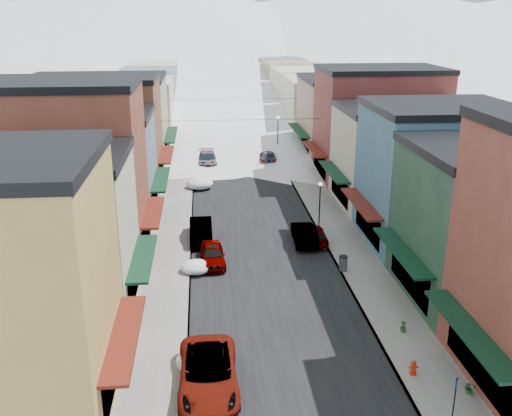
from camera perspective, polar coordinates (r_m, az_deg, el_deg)
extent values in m
cube|color=black|center=(79.97, -2.50, 6.92)|extent=(10.00, 160.00, 0.01)
cube|color=gray|center=(79.90, -7.26, 6.83)|extent=(3.20, 160.00, 0.15)
cube|color=gray|center=(80.55, 2.23, 7.06)|extent=(3.20, 160.00, 0.15)
cube|color=slate|center=(79.87, -6.15, 6.87)|extent=(0.10, 160.00, 0.15)
cube|color=slate|center=(80.36, 1.13, 7.05)|extent=(0.10, 160.00, 0.15)
cube|color=#621A10|center=(26.11, -13.01, -12.40)|extent=(1.20, 7.22, 0.15)
cube|color=beige|center=(34.20, -20.78, -3.03)|extent=(10.00, 8.00, 9.00)
cube|color=black|center=(32.83, -21.73, 4.69)|extent=(10.20, 8.20, 0.50)
cube|color=#0D301D|center=(33.62, -11.26, -4.89)|extent=(1.20, 6.80, 0.15)
cube|color=brown|center=(41.23, -18.95, 3.02)|extent=(11.00, 8.00, 12.00)
cube|color=black|center=(40.09, -19.91, 11.64)|extent=(11.20, 8.20, 0.50)
cube|color=#621A10|center=(41.04, -10.24, -0.41)|extent=(1.20, 6.80, 0.15)
cube|color=slate|center=(49.59, -16.04, 3.78)|extent=(10.00, 9.00, 8.50)
cube|color=black|center=(48.67, -16.52, 8.89)|extent=(10.20, 9.20, 0.50)
cube|color=#0D301D|center=(49.13, -9.50, 2.85)|extent=(1.20, 7.65, 0.15)
cube|color=brown|center=(58.18, -15.59, 6.99)|extent=(12.00, 9.00, 10.50)
cube|color=black|center=(57.37, -16.08, 12.37)|extent=(12.20, 9.20, 0.50)
cube|color=#621A10|center=(57.82, -8.94, 5.30)|extent=(1.20, 7.65, 0.15)
cube|color=tan|center=(67.82, -13.33, 8.36)|extent=(10.00, 11.00, 9.50)
cube|color=black|center=(67.13, -13.65, 12.55)|extent=(10.20, 11.20, 0.50)
cube|color=#0D301D|center=(67.57, -8.49, 7.28)|extent=(1.20, 9.35, 0.15)
cube|color=#0D301D|center=(27.53, 20.58, -11.45)|extent=(1.20, 7.65, 0.15)
cube|color=#1C3C2A|center=(36.70, 22.79, -1.82)|extent=(10.00, 9.00, 9.00)
cube|color=black|center=(35.43, 23.76, 5.39)|extent=(10.20, 9.20, 0.50)
cube|color=#0D301D|center=(34.92, 14.36, -4.21)|extent=(1.20, 7.65, 0.15)
cube|color=#36617B|center=(44.26, 17.60, 2.86)|extent=(10.00, 9.00, 10.00)
cube|color=black|center=(43.19, 18.29, 9.56)|extent=(10.20, 9.20, 0.50)
cube|color=#621A10|center=(42.93, 10.45, 0.44)|extent=(1.20, 7.65, 0.15)
cube|color=#BCB298|center=(52.72, 14.34, 4.80)|extent=(11.00, 9.00, 8.50)
cube|color=black|center=(51.86, 14.74, 9.62)|extent=(11.20, 9.20, 0.50)
cube|color=#0D301D|center=(51.27, 7.79, 3.61)|extent=(1.20, 7.65, 0.15)
cube|color=maroon|center=(60.96, 12.11, 8.02)|extent=(12.00, 9.00, 11.00)
cube|color=black|center=(60.18, 12.49, 13.40)|extent=(12.20, 9.20, 0.50)
cube|color=#621A10|center=(59.80, 5.87, 5.88)|extent=(1.20, 7.65, 0.15)
cube|color=#8F715D|center=(70.33, 8.87, 8.79)|extent=(10.00, 11.00, 9.00)
cube|color=black|center=(69.68, 9.07, 12.64)|extent=(10.20, 11.20, 0.50)
cube|color=#0D301D|center=(69.42, 4.29, 7.74)|extent=(1.20, 9.35, 0.15)
cube|color=gray|center=(81.57, -11.55, 9.65)|extent=(9.00, 13.00, 8.00)
cube|color=gray|center=(82.77, 6.19, 10.05)|extent=(9.00, 13.00, 8.00)
cube|color=gray|center=(95.36, -10.72, 10.99)|extent=(9.00, 13.00, 8.00)
cube|color=gray|center=(96.39, 4.53, 11.34)|extent=(9.00, 13.00, 8.00)
cube|color=gray|center=(109.20, -10.10, 12.00)|extent=(9.00, 13.00, 8.00)
cube|color=gray|center=(110.10, 3.28, 12.30)|extent=(9.00, 13.00, 8.00)
cube|color=gray|center=(123.08, -9.62, 12.77)|extent=(9.00, 13.00, 8.00)
cube|color=gray|center=(123.88, 2.29, 13.05)|extent=(9.00, 13.00, 8.00)
cube|color=silver|center=(243.40, -4.68, 16.33)|extent=(360.00, 40.00, 12.00)
cone|color=white|center=(294.30, -11.09, 18.63)|extent=(300.00, 300.00, 34.00)
cone|color=white|center=(297.48, 9.46, 18.34)|extent=(320.00, 320.00, 30.00)
cylinder|color=black|center=(59.19, -1.54, 8.80)|extent=(16.40, 0.04, 0.04)
cylinder|color=black|center=(73.97, -2.36, 10.82)|extent=(16.40, 0.04, 0.04)
imported|color=white|center=(27.45, -4.79, -16.15)|extent=(2.72, 5.88, 1.63)
imported|color=#AEB0B7|center=(39.73, -4.35, -4.68)|extent=(1.84, 4.17, 1.40)
imported|color=black|center=(43.80, -5.54, -2.29)|extent=(1.74, 4.85, 1.59)
imported|color=gray|center=(65.50, -4.90, 4.88)|extent=(2.25, 5.38, 1.55)
imported|color=black|center=(43.34, 4.84, -2.55)|extent=(1.83, 4.71, 1.53)
imported|color=gray|center=(43.54, 5.87, -2.59)|extent=(1.62, 4.01, 1.36)
imported|color=black|center=(66.59, 1.15, 5.13)|extent=(2.29, 5.08, 1.44)
imported|color=gray|center=(71.18, -2.84, 5.97)|extent=(1.90, 4.07, 1.35)
imported|color=silver|center=(87.78, -1.93, 8.53)|extent=(3.23, 5.99, 1.60)
cylinder|color=red|center=(29.43, 15.40, -15.64)|extent=(0.33, 0.33, 0.10)
cylinder|color=red|center=(29.29, 15.45, -15.24)|extent=(0.24, 0.24, 0.59)
sphere|color=red|center=(29.11, 15.51, -14.69)|extent=(0.26, 0.26, 0.26)
cylinder|color=red|center=(29.24, 15.46, -15.08)|extent=(0.44, 0.10, 0.10)
cylinder|color=black|center=(26.56, 19.24, -17.61)|extent=(0.06, 0.06, 2.11)
cube|color=#1C4C9B|center=(26.13, 19.42, -16.25)|extent=(0.06, 0.29, 0.38)
cylinder|color=#515255|center=(38.87, 8.71, -5.51)|extent=(0.56, 0.56, 0.97)
cylinder|color=black|center=(38.67, 8.74, -4.83)|extent=(0.60, 0.60, 0.06)
cylinder|color=black|center=(46.39, 6.30, -1.88)|extent=(0.26, 0.26, 0.09)
cylinder|color=black|center=(45.81, 6.38, 0.13)|extent=(0.11, 0.11, 3.53)
sphere|color=white|center=(45.24, 6.46, 2.40)|extent=(0.32, 0.32, 0.32)
cylinder|color=black|center=(70.62, 2.17, 5.48)|extent=(0.33, 0.33, 0.11)
cylinder|color=black|center=(70.16, 2.19, 7.17)|extent=(0.13, 0.13, 4.35)
sphere|color=white|center=(69.72, 2.22, 9.05)|extent=(0.39, 0.39, 0.39)
imported|color=#2A5A28|center=(28.82, 20.59, -16.50)|extent=(0.58, 0.53, 0.56)
imported|color=#2C5225|center=(32.55, 14.50, -11.41)|extent=(0.38, 0.38, 0.62)
ellipsoid|color=white|center=(28.87, -5.41, -14.87)|extent=(2.57, 2.17, 1.09)
ellipsoid|color=white|center=(30.02, -5.02, -14.02)|extent=(1.10, 0.99, 0.55)
ellipsoid|color=white|center=(38.59, -6.01, -5.89)|extent=(2.09, 1.77, 0.89)
ellipsoid|color=white|center=(39.77, -5.70, -5.45)|extent=(0.89, 0.81, 0.45)
ellipsoid|color=white|center=(56.78, -5.65, 2.44)|extent=(2.66, 2.25, 1.13)
ellipsoid|color=white|center=(58.01, -5.44, 2.51)|extent=(1.14, 1.02, 0.57)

